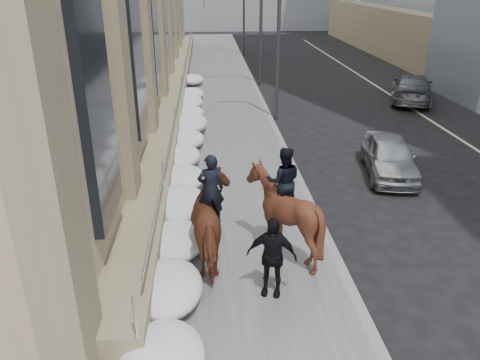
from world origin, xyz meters
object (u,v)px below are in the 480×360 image
object	(u,v)px
mounted_horse_left	(215,220)
mounted_horse_right	(283,210)
pedestrian	(272,256)
car_grey	(412,88)
car_silver	(389,156)

from	to	relation	value
mounted_horse_left	mounted_horse_right	bearing A→B (deg)	-179.89
pedestrian	car_grey	size ratio (longest dim) A/B	0.36
car_grey	mounted_horse_left	bearing A→B (deg)	76.24
car_grey	pedestrian	bearing A→B (deg)	81.35
mounted_horse_left	pedestrian	world-z (taller)	mounted_horse_left
mounted_horse_left	pedestrian	xyz separation A→B (m)	(1.17, -1.38, -0.18)
mounted_horse_left	car_grey	xyz separation A→B (m)	(11.41, 15.54, -0.47)
mounted_horse_left	car_grey	size ratio (longest dim) A/B	0.52
mounted_horse_left	car_silver	world-z (taller)	mounted_horse_left
mounted_horse_right	mounted_horse_left	bearing A→B (deg)	11.88
mounted_horse_left	mounted_horse_right	distance (m)	1.68
mounted_horse_left	car_grey	bearing A→B (deg)	-133.14
mounted_horse_right	car_silver	world-z (taller)	mounted_horse_right
mounted_horse_left	car_silver	size ratio (longest dim) A/B	0.67
mounted_horse_right	car_grey	world-z (taller)	mounted_horse_right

